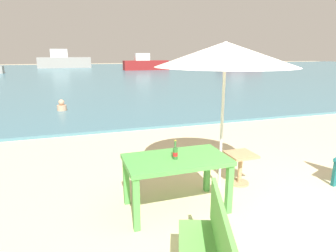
# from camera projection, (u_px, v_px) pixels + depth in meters

# --- Properties ---
(ground_plane) EXTENTS (120.00, 120.00, 0.00)m
(ground_plane) POSITION_uv_depth(u_px,v_px,m) (284.00, 220.00, 3.75)
(ground_plane) COLOR beige
(sea_water) EXTENTS (120.00, 50.00, 0.08)m
(sea_water) POSITION_uv_depth(u_px,v_px,m) (97.00, 73.00, 31.32)
(sea_water) COLOR teal
(sea_water) RESTS_ON ground_plane
(picnic_table_green) EXTENTS (1.40, 0.80, 0.76)m
(picnic_table_green) POSITION_uv_depth(u_px,v_px,m) (176.00, 165.00, 3.88)
(picnic_table_green) COLOR #4C9E47
(picnic_table_green) RESTS_ON ground_plane
(beer_bottle_amber) EXTENTS (0.07, 0.07, 0.26)m
(beer_bottle_amber) POSITION_uv_depth(u_px,v_px,m) (175.00, 152.00, 3.79)
(beer_bottle_amber) COLOR #2D662D
(beer_bottle_amber) RESTS_ON picnic_table_green
(patio_umbrella) EXTENTS (2.10, 2.10, 2.30)m
(patio_umbrella) POSITION_uv_depth(u_px,v_px,m) (225.00, 55.00, 4.15)
(patio_umbrella) COLOR silver
(patio_umbrella) RESTS_ON ground_plane
(side_table_wood) EXTENTS (0.44, 0.44, 0.54)m
(side_table_wood) POSITION_uv_depth(u_px,v_px,m) (240.00, 164.00, 4.70)
(side_table_wood) COLOR tan
(side_table_wood) RESTS_ON ground_plane
(swimmer_person) EXTENTS (0.34, 0.34, 0.41)m
(swimmer_person) POSITION_uv_depth(u_px,v_px,m) (62.00, 106.00, 10.45)
(swimmer_person) COLOR tan
(swimmer_person) RESTS_ON sea_water
(boat_ferry) EXTENTS (7.19, 1.96, 2.62)m
(boat_ferry) POSITION_uv_depth(u_px,v_px,m) (64.00, 61.00, 40.61)
(boat_ferry) COLOR gray
(boat_ferry) RESTS_ON sea_water
(boat_fishing_trawler) EXTENTS (6.22, 1.70, 2.26)m
(boat_fishing_trawler) POSITION_uv_depth(u_px,v_px,m) (239.00, 63.00, 38.35)
(boat_fishing_trawler) COLOR maroon
(boat_fishing_trawler) RESTS_ON sea_water
(boat_cargo_ship) EXTENTS (5.62, 1.53, 2.04)m
(boat_cargo_ship) POSITION_uv_depth(u_px,v_px,m) (145.00, 64.00, 35.43)
(boat_cargo_ship) COLOR maroon
(boat_cargo_ship) RESTS_ON sea_water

